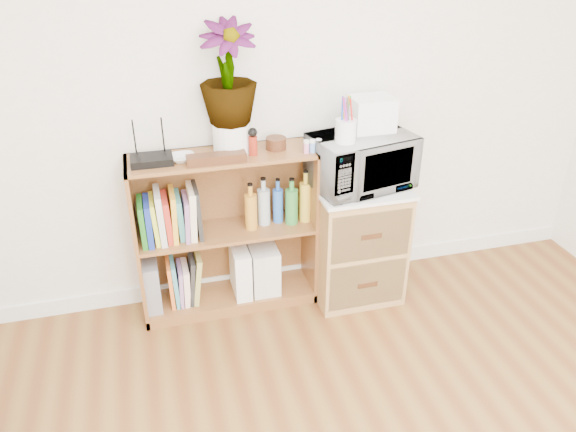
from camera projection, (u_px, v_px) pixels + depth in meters
name	position (u px, v px, depth m)	size (l,w,h in m)	color
skirting_board	(281.00, 273.00, 3.56)	(4.00, 0.02, 0.10)	white
bookshelf	(227.00, 233.00, 3.16)	(1.00, 0.30, 0.95)	brown
wicker_unit	(355.00, 241.00, 3.32)	(0.50, 0.45, 0.70)	#9E7542
microwave	(361.00, 161.00, 3.06)	(0.53, 0.36, 0.30)	silver
pen_cup	(346.00, 131.00, 2.88)	(0.11, 0.11, 0.12)	white
small_appliance	(371.00, 114.00, 3.03)	(0.23, 0.19, 0.18)	white
router	(152.00, 160.00, 2.82)	(0.21, 0.14, 0.04)	black
white_bowl	(182.00, 158.00, 2.85)	(0.13, 0.13, 0.03)	silver
plant_pot	(231.00, 138.00, 2.92)	(0.19, 0.19, 0.16)	white
potted_plant	(228.00, 73.00, 2.76)	(0.29, 0.29, 0.51)	#336829
trinket_box	(216.00, 158.00, 2.82)	(0.30, 0.08, 0.05)	#3D2310
kokeshi_doll	(253.00, 146.00, 2.91)	(0.04, 0.04, 0.10)	maroon
wooden_bowl	(276.00, 143.00, 2.99)	(0.11, 0.11, 0.06)	#3C1D10
paint_jars	(312.00, 148.00, 2.94)	(0.11, 0.04, 0.05)	pink
file_box	(152.00, 282.00, 3.18)	(0.09, 0.24, 0.30)	gray
magazine_holder_left	(240.00, 270.00, 3.28)	(0.09, 0.24, 0.30)	white
magazine_holder_mid	(258.00, 269.00, 3.31)	(0.09, 0.23, 0.28)	silver
magazine_holder_right	(269.00, 267.00, 3.33)	(0.09, 0.23, 0.29)	silver
cookbooks	(170.00, 216.00, 3.01)	(0.32, 0.20, 0.29)	#1F6C1D
liquor_bottles	(278.00, 201.00, 3.15)	(0.39, 0.07, 0.30)	orange
lower_books	(184.00, 280.00, 3.23)	(0.20, 0.19, 0.30)	orange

